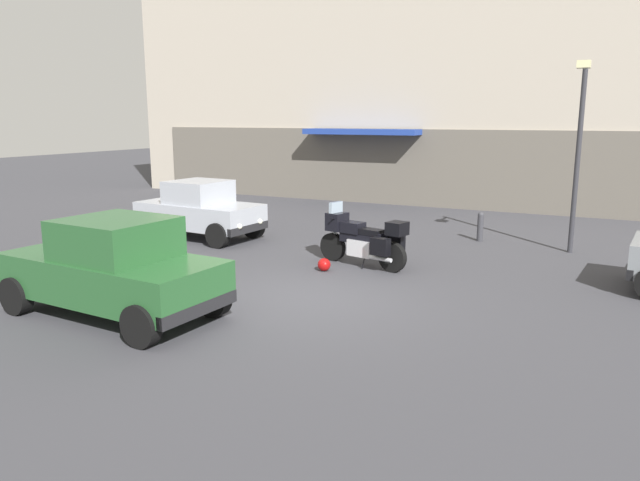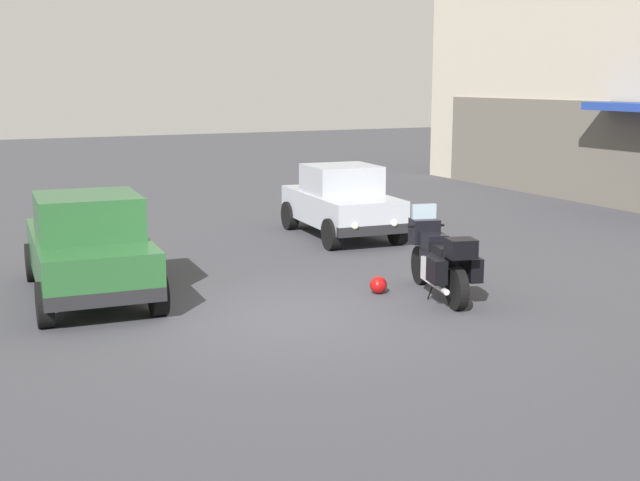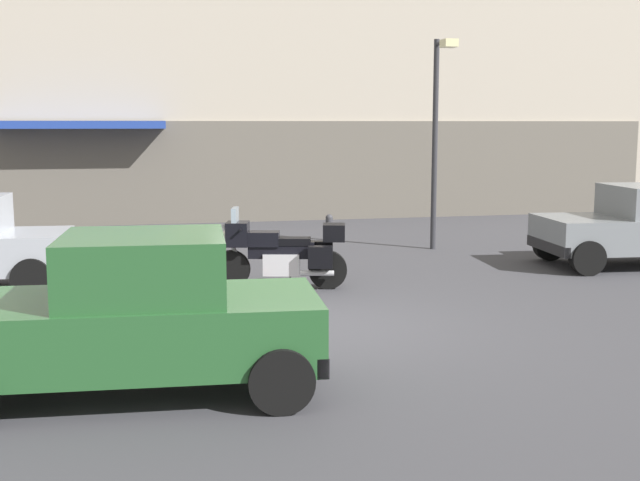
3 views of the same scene
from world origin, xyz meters
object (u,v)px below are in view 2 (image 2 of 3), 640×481
(helmet, at_px, (378,285))
(car_compact_side, at_px, (341,202))
(motorcycle, at_px, (439,258))
(car_hatchback_near, at_px, (89,247))

(helmet, xyz_separation_m, car_compact_side, (-4.59, 1.72, 0.63))
(helmet, distance_m, car_compact_side, 4.94)
(motorcycle, xyz_separation_m, helmet, (-0.58, -0.76, -0.48))
(car_compact_side, bearing_deg, motorcycle, -6.13)
(car_hatchback_near, height_order, car_compact_side, car_hatchback_near)
(helmet, relative_size, car_hatchback_near, 0.07)
(car_compact_side, bearing_deg, car_hatchback_near, -60.17)
(car_hatchback_near, relative_size, car_compact_side, 1.11)
(motorcycle, xyz_separation_m, car_hatchback_near, (-2.38, -4.91, 0.19))
(helmet, bearing_deg, motorcycle, 52.31)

